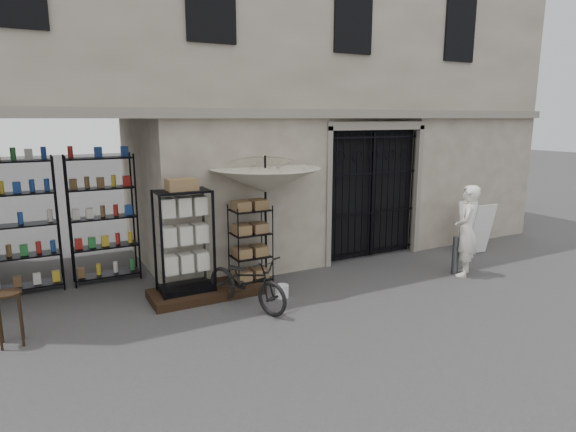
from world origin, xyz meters
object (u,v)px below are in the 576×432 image
display_cabinet (184,247)px  market_umbrella (265,174)px  wooden_stool (10,317)px  steel_bollard (456,255)px  bicycle (247,307)px  easel_sign (476,228)px  wire_rack (251,247)px  white_bucket (282,291)px  shopkeeper (463,275)px

display_cabinet → market_umbrella: 2.02m
wooden_stool → steel_bollard: 8.02m
market_umbrella → bicycle: (-0.84, -0.99, -2.14)m
display_cabinet → easel_sign: bearing=1.4°
wire_rack → wooden_stool: bearing=-162.4°
steel_bollard → wire_rack: bearing=161.9°
market_umbrella → easel_sign: size_ratio=2.48×
white_bucket → display_cabinet: bearing=154.0°
bicycle → shopkeeper: bicycle is taller
wooden_stool → steel_bollard: bearing=-5.0°
display_cabinet → wooden_stool: bearing=-163.8°
shopkeeper → easel_sign: easel_sign is taller
display_cabinet → shopkeeper: 5.66m
wire_rack → easel_sign: wire_rack is taller
bicycle → shopkeeper: 4.64m
bicycle → easel_sign: bearing=-17.7°
white_bucket → easel_sign: (5.39, 0.40, 0.51)m
steel_bollard → easel_sign: 1.88m
wire_rack → white_bucket: (0.25, -0.80, -0.66)m
display_cabinet → bicycle: display_cabinet is taller
white_bucket → shopkeeper: bearing=-9.4°
display_cabinet → wire_rack: (1.28, 0.05, -0.19)m
white_bucket → wooden_stool: bearing=177.6°
display_cabinet → market_umbrella: (1.63, 0.11, 1.18)m
steel_bollard → easel_sign: size_ratio=0.66×
display_cabinet → wooden_stool: 2.81m
bicycle → shopkeeper: size_ratio=0.95×
bicycle → wooden_stool: bearing=152.2°
white_bucket → steel_bollard: bearing=-7.8°
white_bucket → easel_sign: 5.43m
display_cabinet → white_bucket: bearing=-21.8°
wooden_stool → display_cabinet: bearing=11.9°
display_cabinet → easel_sign: size_ratio=1.63×
wooden_stool → wire_rack: bearing=8.8°
display_cabinet → bicycle: 1.52m
wire_rack → bicycle: size_ratio=0.90×
white_bucket → shopkeeper: (3.87, -0.64, -0.11)m
steel_bollard → shopkeeper: (0.11, -0.12, -0.40)m
display_cabinet → market_umbrella: size_ratio=0.66×
wooden_stool → easel_sign: 9.62m
display_cabinet → easel_sign: 6.94m
easel_sign → wooden_stool: bearing=-173.6°
shopkeeper → easel_sign: bearing=176.6°
bicycle → shopkeeper: bearing=-29.0°
display_cabinet → market_umbrella: market_umbrella is taller
wire_rack → market_umbrella: market_umbrella is taller
shopkeeper → white_bucket: bearing=-47.2°
shopkeeper → wire_rack: bearing=-57.0°
wire_rack → easel_sign: 5.66m
white_bucket → wooden_stool: 4.24m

